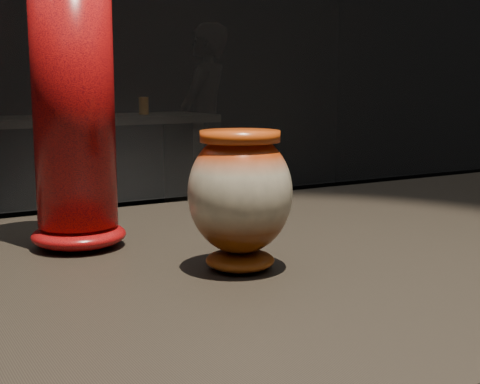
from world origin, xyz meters
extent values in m
cube|color=black|center=(0.00, 0.00, 0.88)|extent=(2.00, 0.80, 0.05)
ellipsoid|color=#622908|center=(-0.12, -0.05, 0.91)|extent=(0.10, 0.10, 0.02)
ellipsoid|color=beige|center=(-0.12, -0.05, 0.99)|extent=(0.14, 0.14, 0.14)
cylinder|color=#C94112|center=(-0.12, -0.05, 1.06)|extent=(0.11, 0.11, 0.01)
ellipsoid|color=red|center=(-0.26, 0.15, 0.92)|extent=(0.13, 0.13, 0.03)
cylinder|color=red|center=(-0.26, 0.15, 1.11)|extent=(0.10, 0.10, 0.35)
cube|color=black|center=(0.67, 3.61, 0.88)|extent=(2.00, 0.60, 0.05)
cube|color=black|center=(1.52, 3.61, 0.42)|extent=(0.08, 0.50, 0.85)
imported|color=#622908|center=(0.73, 3.57, 0.99)|extent=(0.22, 0.22, 0.18)
cylinder|color=#975816|center=(1.23, 3.61, 0.96)|extent=(0.07, 0.07, 0.12)
imported|color=black|center=(1.96, 4.11, 0.79)|extent=(0.68, 0.67, 1.59)
camera|label=1|loc=(-0.51, -0.71, 1.12)|focal=50.00mm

